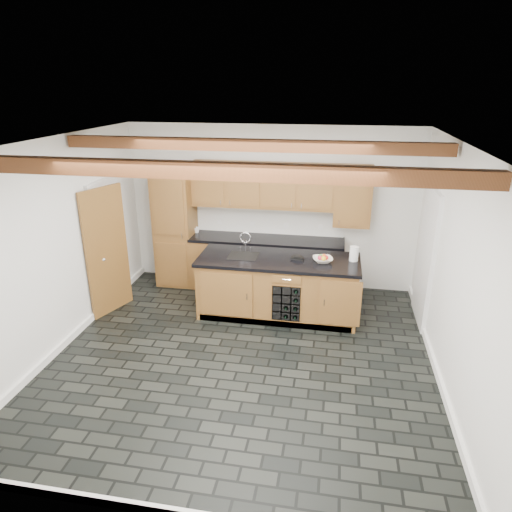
% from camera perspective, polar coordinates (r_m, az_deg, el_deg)
% --- Properties ---
extents(ground, '(5.00, 5.00, 0.00)m').
position_cam_1_polar(ground, '(6.27, -1.68, -12.37)').
color(ground, black).
rests_on(ground, ground).
extents(room_shell, '(5.01, 5.00, 5.00)m').
position_cam_1_polar(room_shell, '(6.09, -1.61, 2.59)').
color(room_shell, white).
rests_on(room_shell, ground).
extents(back_cabinetry, '(3.65, 0.62, 2.20)m').
position_cam_1_polar(back_cabinetry, '(7.90, -1.14, 2.77)').
color(back_cabinetry, brown).
rests_on(back_cabinetry, ground).
extents(island, '(2.48, 0.96, 0.93)m').
position_cam_1_polar(island, '(7.11, 2.81, -3.84)').
color(island, brown).
rests_on(island, ground).
extents(faucet, '(0.45, 0.40, 0.34)m').
position_cam_1_polar(faucet, '(7.05, -1.56, 0.35)').
color(faucet, black).
rests_on(faucet, island).
extents(kitchen_scale, '(0.20, 0.13, 0.06)m').
position_cam_1_polar(kitchen_scale, '(6.92, 5.20, -0.20)').
color(kitchen_scale, black).
rests_on(kitchen_scale, island).
extents(fruit_bowl, '(0.35, 0.35, 0.07)m').
position_cam_1_polar(fruit_bowl, '(6.85, 8.33, -0.47)').
color(fruit_bowl, silver).
rests_on(fruit_bowl, island).
extents(fruit_cluster, '(0.16, 0.17, 0.07)m').
position_cam_1_polar(fruit_cluster, '(6.84, 8.35, -0.16)').
color(fruit_cluster, '#B11B17').
rests_on(fruit_cluster, fruit_bowl).
extents(paper_towel, '(0.13, 0.13, 0.22)m').
position_cam_1_polar(paper_towel, '(6.96, 12.14, 0.28)').
color(paper_towel, white).
rests_on(paper_towel, island).
extents(mug, '(0.12, 0.12, 0.10)m').
position_cam_1_polar(mug, '(8.18, -7.42, 3.23)').
color(mug, white).
rests_on(mug, back_cabinetry).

